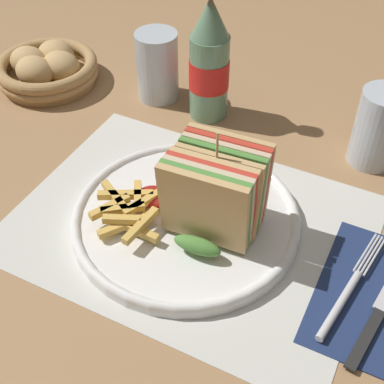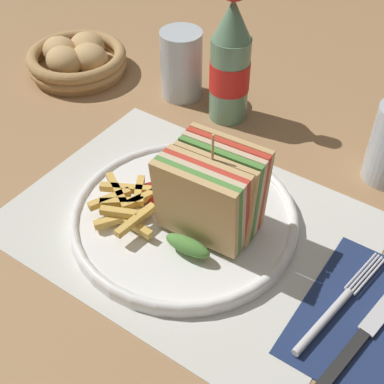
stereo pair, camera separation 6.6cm
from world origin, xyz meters
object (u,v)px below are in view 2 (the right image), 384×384
at_px(knife, 374,321).
at_px(plate_main, 183,218).
at_px(bread_basket, 77,59).
at_px(club_sandwich, 211,195).
at_px(fork, 333,311).
at_px(coke_bottle_near, 230,64).
at_px(glass_far, 181,69).

bearing_deg(knife, plate_main, -172.61).
bearing_deg(plate_main, bread_basket, 151.72).
bearing_deg(plate_main, club_sandwich, 2.33).
bearing_deg(plate_main, knife, -1.34).
height_order(plate_main, fork, plate_main).
height_order(coke_bottle_near, glass_far, coke_bottle_near).
bearing_deg(club_sandwich, fork, -7.14).
relative_size(plate_main, glass_far, 2.56).
bearing_deg(knife, club_sandwich, -173.29).
xyz_separation_m(club_sandwich, fork, (0.17, -0.02, -0.06)).
distance_m(plate_main, knife, 0.25).
xyz_separation_m(fork, knife, (0.04, 0.01, -0.00)).
bearing_deg(fork, coke_bottle_near, 147.48).
xyz_separation_m(plate_main, bread_basket, (-0.36, 0.20, 0.02)).
xyz_separation_m(club_sandwich, glass_far, (-0.21, 0.24, -0.02)).
xyz_separation_m(knife, coke_bottle_near, (-0.33, 0.24, 0.09)).
distance_m(coke_bottle_near, glass_far, 0.10).
bearing_deg(bread_basket, glass_far, 13.72).
distance_m(knife, coke_bottle_near, 0.42).
distance_m(club_sandwich, coke_bottle_near, 0.26).
bearing_deg(bread_basket, knife, -18.13).
xyz_separation_m(knife, glass_far, (-0.42, 0.25, 0.04)).
relative_size(club_sandwich, coke_bottle_near, 0.65).
relative_size(fork, glass_far, 1.55).
height_order(club_sandwich, knife, club_sandwich).
bearing_deg(plate_main, glass_far, 125.58).
distance_m(coke_bottle_near, bread_basket, 0.29).
distance_m(glass_far, bread_basket, 0.20).
bearing_deg(glass_far, club_sandwich, -48.57).
distance_m(fork, knife, 0.04).
bearing_deg(plate_main, coke_bottle_near, 108.52).
bearing_deg(knife, bread_basket, 170.60).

